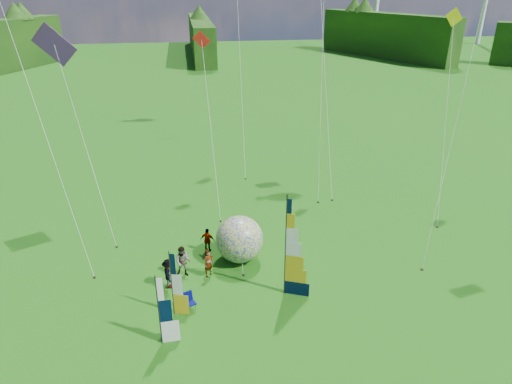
{
  "coord_description": "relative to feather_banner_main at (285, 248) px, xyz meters",
  "views": [
    {
      "loc": [
        -4.07,
        -15.71,
        14.81
      ],
      "look_at": [
        -1.0,
        4.0,
        5.5
      ],
      "focal_mm": 32.0,
      "sensor_mm": 36.0,
      "label": 1
    }
  ],
  "objects": [
    {
      "name": "ground",
      "position": [
        -0.34,
        -3.12,
        -2.73
      ],
      "size": [
        220.0,
        220.0,
        0.0
      ],
      "primitive_type": "plane",
      "color": "#267D17",
      "rests_on": "ground"
    },
    {
      "name": "treeline_ring",
      "position": [
        -0.34,
        -3.12,
        1.27
      ],
      "size": [
        210.0,
        210.0,
        8.0
      ],
      "primitive_type": null,
      "color": "#2D5E14",
      "rests_on": "ground"
    },
    {
      "name": "feather_banner_main",
      "position": [
        0.0,
        0.0,
        0.0
      ],
      "size": [
        1.39,
        0.66,
        5.46
      ],
      "primitive_type": null,
      "rotation": [
        0.0,
        0.0,
        -0.4
      ],
      "color": "black",
      "rests_on": "ground"
    },
    {
      "name": "side_banner_left",
      "position": [
        -5.63,
        -0.75,
        -1.0
      ],
      "size": [
        0.95,
        0.37,
        3.45
      ],
      "primitive_type": null,
      "rotation": [
        0.0,
        0.0,
        -0.29
      ],
      "color": "gold",
      "rests_on": "ground"
    },
    {
      "name": "side_banner_far",
      "position": [
        -6.16,
        -2.68,
        -0.98
      ],
      "size": [
        1.03,
        0.15,
        3.5
      ],
      "primitive_type": null,
      "rotation": [
        0.0,
        0.0,
        0.05
      ],
      "color": "white",
      "rests_on": "ground"
    },
    {
      "name": "bol_inflatable",
      "position": [
        -1.9,
        3.47,
        -1.37
      ],
      "size": [
        3.62,
        3.62,
        2.73
      ],
      "primitive_type": "sphere",
      "rotation": [
        0.0,
        0.0,
        -0.43
      ],
      "color": "#142E9F",
      "rests_on": "ground"
    },
    {
      "name": "spectator_a",
      "position": [
        -3.77,
        2.15,
        -1.91
      ],
      "size": [
        0.71,
        0.69,
        1.64
      ],
      "primitive_type": "imported",
      "rotation": [
        0.0,
        0.0,
        0.73
      ],
      "color": "#66594C",
      "rests_on": "ground"
    },
    {
      "name": "spectator_b",
      "position": [
        -5.13,
        2.37,
        -1.83
      ],
      "size": [
        0.93,
        0.56,
        1.8
      ],
      "primitive_type": "imported",
      "rotation": [
        0.0,
        0.0,
        -0.15
      ],
      "color": "#66594C",
      "rests_on": "ground"
    },
    {
      "name": "spectator_c",
      "position": [
        -5.89,
        1.44,
        -1.89
      ],
      "size": [
        0.52,
        1.12,
        1.68
      ],
      "primitive_type": "imported",
      "rotation": [
        0.0,
        0.0,
        1.68
      ],
      "color": "#66594C",
      "rests_on": "ground"
    },
    {
      "name": "spectator_d",
      "position": [
        -3.66,
        4.64,
        -1.96
      ],
      "size": [
        0.97,
        0.7,
        1.54
      ],
      "primitive_type": "imported",
      "rotation": [
        0.0,
        0.0,
        2.73
      ],
      "color": "#66594C",
      "rests_on": "ground"
    },
    {
      "name": "camp_chair",
      "position": [
        -4.86,
        -0.59,
        -2.26
      ],
      "size": [
        0.72,
        0.72,
        0.95
      ],
      "primitive_type": null,
      "rotation": [
        0.0,
        0.0,
        0.43
      ],
      "color": "#02074D",
      "rests_on": "ground"
    },
    {
      "name": "kite_whale",
      "position": [
        6.28,
        16.53,
        8.96
      ],
      "size": [
        8.73,
        16.35,
        23.38
      ],
      "primitive_type": null,
      "rotation": [
        0.0,
        0.0,
        0.31
      ],
      "color": "black",
      "rests_on": "ground"
    },
    {
      "name": "kite_rainbow_delta",
      "position": [
        -10.85,
        9.64,
        3.99
      ],
      "size": [
        10.75,
        13.78,
        13.43
      ],
      "primitive_type": null,
      "rotation": [
        0.0,
        0.0,
        -0.22
      ],
      "color": "red",
      "rests_on": "ground"
    },
    {
      "name": "kite_parafoil",
      "position": [
        10.24,
        3.57,
        5.34
      ],
      "size": [
        8.0,
        9.19,
        16.13
      ],
      "primitive_type": null,
      "rotation": [
        0.0,
        0.0,
        0.04
      ],
      "color": "red",
      "rests_on": "ground"
    },
    {
      "name": "small_kite_red",
      "position": [
        -2.79,
        12.37,
        3.22
      ],
      "size": [
        2.79,
        10.56,
        11.9
      ],
      "primitive_type": null,
      "rotation": [
        0.0,
        0.0,
        0.02
      ],
      "color": "red",
      "rests_on": "ground"
    },
    {
      "name": "small_kite_orange",
      "position": [
        5.57,
        13.95,
        6.62
      ],
      "size": [
        6.7,
        10.97,
        18.7
      ],
      "primitive_type": null,
      "rotation": [
        0.0,
        0.0,
        0.27
      ],
      "color": "#FF4E11",
      "rests_on": "ground"
    },
    {
      "name": "small_kite_yellow",
      "position": [
        12.87,
        8.77,
        4.06
      ],
      "size": [
        6.03,
        9.83,
        13.58
      ],
      "primitive_type": null,
      "rotation": [
        0.0,
        0.0,
        0.1
      ],
      "color": "yellow",
      "rests_on": "ground"
    },
    {
      "name": "small_kite_pink",
      "position": [
        -12.09,
        6.13,
        5.98
      ],
      "size": [
        8.29,
        10.18,
        17.42
      ],
      "primitive_type": null,
      "rotation": [
        0.0,
        0.0,
        -0.15
      ],
      "color": "#D33074",
      "rests_on": "ground"
    },
    {
      "name": "small_kite_green",
      "position": [
        0.3,
        20.41,
        7.83
      ],
      "size": [
        6.37,
        13.62,
        21.12
      ],
      "primitive_type": null,
      "rotation": [
        0.0,
        0.0,
        0.25
      ],
      "color": "green",
      "rests_on": "ground"
    }
  ]
}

